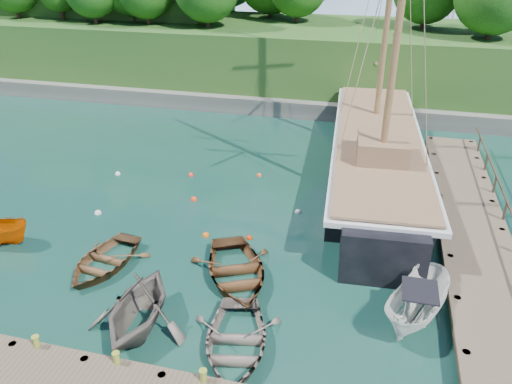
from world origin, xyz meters
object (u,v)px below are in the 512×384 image
rowboat_2 (236,279)px  cabin_boat_white (415,320)px  schooner (376,160)px  rowboat_1 (141,327)px  rowboat_0 (104,267)px  rowboat_3 (235,350)px

rowboat_2 → cabin_boat_white: cabin_boat_white is taller
cabin_boat_white → schooner: size_ratio=0.16×
rowboat_1 → schooner: (7.96, 15.48, 1.15)m
cabin_boat_white → schooner: schooner is taller
rowboat_1 → rowboat_0: bearing=132.3°
rowboat_0 → rowboat_3: 7.80m
rowboat_0 → cabin_boat_white: 13.27m
rowboat_1 → schooner: bearing=59.1°
rowboat_2 → rowboat_1: bearing=-151.2°
rowboat_3 → schooner: size_ratio=0.16×
rowboat_1 → schooner: size_ratio=0.16×
rowboat_0 → schooner: (11.22, 12.34, 1.15)m
rowboat_2 → rowboat_3: size_ratio=1.09×
rowboat_1 → rowboat_2: size_ratio=0.88×
rowboat_0 → schooner: 16.72m
rowboat_2 → schooner: (5.31, 11.76, 1.15)m
rowboat_3 → schooner: (4.19, 15.70, 1.15)m
rowboat_0 → rowboat_2: bearing=12.7°
rowboat_1 → rowboat_2: (2.65, 3.72, 0.00)m
rowboat_0 → rowboat_1: rowboat_1 is taller
cabin_boat_white → rowboat_1: bearing=-141.2°
rowboat_3 → rowboat_2: bearing=94.1°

